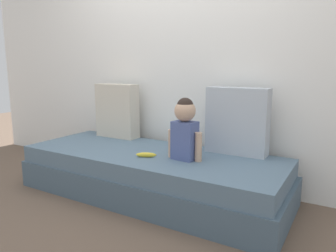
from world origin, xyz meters
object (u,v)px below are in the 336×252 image
at_px(throw_pillow_right, 237,121).
at_px(couch, 151,174).
at_px(toddler, 185,127).
at_px(banana, 146,155).
at_px(throw_pillow_left, 117,111).

bearing_deg(throw_pillow_right, couch, -152.13).
bearing_deg(toddler, throw_pillow_right, 51.35).
height_order(throw_pillow_right, toddler, throw_pillow_right).
height_order(couch, banana, banana).
bearing_deg(toddler, couch, 174.77).
bearing_deg(throw_pillow_right, banana, -140.74).
distance_m(throw_pillow_left, toddler, 1.07).
xyz_separation_m(couch, toddler, (0.35, -0.03, 0.46)).
bearing_deg(banana, couch, 109.81).
bearing_deg(throw_pillow_left, toddler, -20.60).
xyz_separation_m(throw_pillow_left, toddler, (1.00, -0.38, -0.02)).
bearing_deg(toddler, throw_pillow_left, 159.40).
relative_size(couch, throw_pillow_left, 4.25).
bearing_deg(couch, throw_pillow_right, 27.87).
relative_size(toddler, banana, 2.93).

